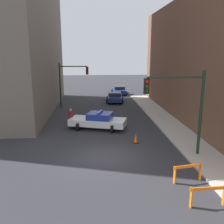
# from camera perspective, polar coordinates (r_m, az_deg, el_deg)

# --- Properties ---
(ground_plane) EXTENTS (120.00, 120.00, 0.00)m
(ground_plane) POSITION_cam_1_polar(r_m,az_deg,el_deg) (15.74, -1.85, -10.26)
(ground_plane) COLOR #2D2D33
(sidewalk_right) EXTENTS (2.40, 44.00, 0.12)m
(sidewalk_right) POSITION_cam_1_polar(r_m,az_deg,el_deg) (17.13, 19.61, -8.84)
(sidewalk_right) COLOR #B2ADA3
(sidewalk_right) RESTS_ON ground_plane
(traffic_light_near) EXTENTS (3.64, 0.35, 5.20)m
(traffic_light_near) POSITION_cam_1_polar(r_m,az_deg,el_deg) (15.46, 15.89, 2.50)
(traffic_light_near) COLOR black
(traffic_light_near) RESTS_ON sidewalk_right
(traffic_light_far) EXTENTS (3.44, 0.35, 5.20)m
(traffic_light_far) POSITION_cam_1_polar(r_m,az_deg,el_deg) (29.87, -9.73, 7.54)
(traffic_light_far) COLOR black
(traffic_light_far) RESTS_ON ground_plane
(police_car) EXTENTS (5.04, 3.18, 1.52)m
(police_car) POSITION_cam_1_polar(r_m,az_deg,el_deg) (21.19, -3.16, -1.96)
(police_car) COLOR white
(police_car) RESTS_ON ground_plane
(parked_car_near) EXTENTS (2.53, 4.45, 1.31)m
(parked_car_near) POSITION_cam_1_polar(r_m,az_deg,el_deg) (32.99, 0.64, 3.49)
(parked_car_near) COLOR navy
(parked_car_near) RESTS_ON ground_plane
(parked_car_mid) EXTENTS (2.30, 4.31, 1.31)m
(parked_car_mid) POSITION_cam_1_polar(r_m,az_deg,el_deg) (39.17, 1.65, 5.04)
(parked_car_mid) COLOR navy
(parked_car_mid) RESTS_ON ground_plane
(pedestrian_crossing) EXTENTS (0.39, 0.39, 1.66)m
(pedestrian_crossing) POSITION_cam_1_polar(r_m,az_deg,el_deg) (21.91, -9.37, -1.24)
(pedestrian_crossing) COLOR black
(pedestrian_crossing) RESTS_ON ground_plane
(barrier_front) EXTENTS (1.60, 0.21, 0.90)m
(barrier_front) POSITION_cam_1_polar(r_m,az_deg,el_deg) (11.61, 21.09, -16.92)
(barrier_front) COLOR orange
(barrier_front) RESTS_ON ground_plane
(barrier_mid) EXTENTS (1.58, 0.44, 0.90)m
(barrier_mid) POSITION_cam_1_polar(r_m,az_deg,el_deg) (13.28, 16.95, -12.61)
(barrier_mid) COLOR orange
(barrier_mid) RESTS_ON ground_plane
(traffic_cone) EXTENTS (0.36, 0.36, 0.66)m
(traffic_cone) POSITION_cam_1_polar(r_m,az_deg,el_deg) (18.09, 5.46, -6.05)
(traffic_cone) COLOR black
(traffic_cone) RESTS_ON ground_plane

